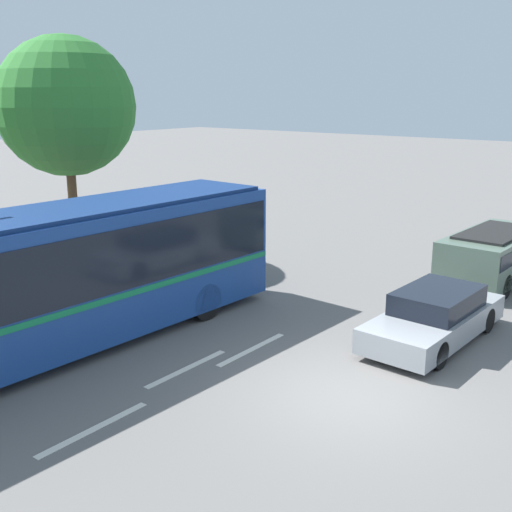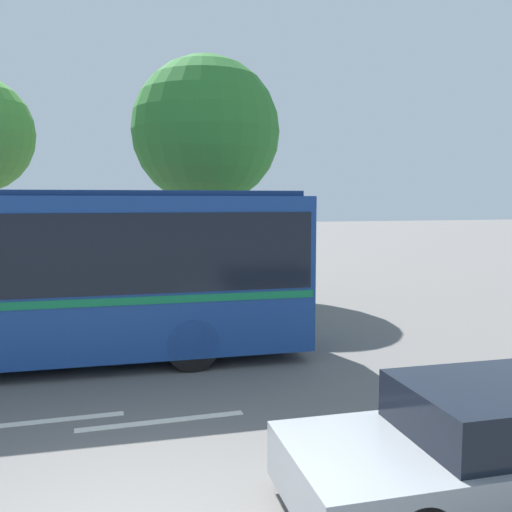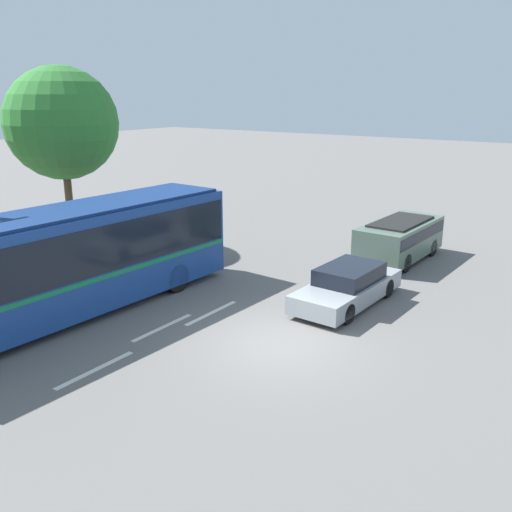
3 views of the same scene
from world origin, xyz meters
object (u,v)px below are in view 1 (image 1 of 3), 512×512
(street_tree_centre, at_px, (66,107))
(city_bus, at_px, (71,269))
(suv_left_lane, at_px, (493,252))
(sedan_foreground, at_px, (435,317))

(street_tree_centre, bearing_deg, city_bus, -126.33)
(city_bus, xyz_separation_m, street_tree_centre, (5.13, 6.98, 3.50))
(suv_left_lane, bearing_deg, city_bus, -26.25)
(sedan_foreground, xyz_separation_m, suv_left_lane, (5.76, 0.50, 0.37))
(sedan_foreground, height_order, street_tree_centre, street_tree_centre)
(suv_left_lane, bearing_deg, street_tree_centre, -62.44)
(city_bus, bearing_deg, suv_left_lane, 153.93)
(street_tree_centre, bearing_deg, suv_left_lane, -64.44)
(sedan_foreground, relative_size, suv_left_lane, 0.98)
(suv_left_lane, xyz_separation_m, street_tree_centre, (-6.27, 13.10, 4.43))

